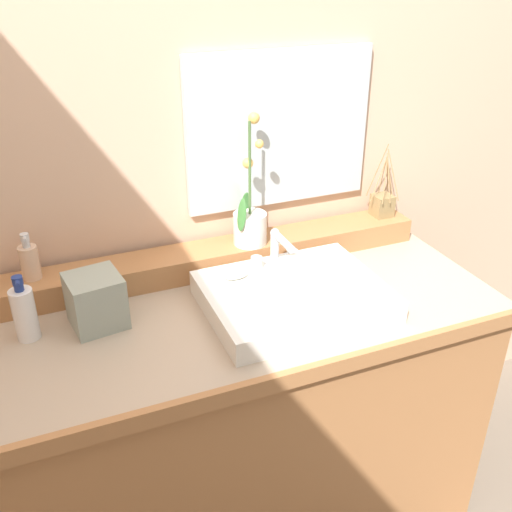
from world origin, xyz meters
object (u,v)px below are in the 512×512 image
at_px(soap_bar, 235,274).
at_px(reed_diffuser, 382,204).
at_px(soap_dispenser, 30,261).
at_px(tissue_box, 96,301).
at_px(lotion_bottle, 24,313).
at_px(potted_plant, 250,220).
at_px(sink_basin, 295,300).

distance_m(soap_bar, reed_diffuser, 0.62).
height_order(soap_bar, reed_diffuser, reed_diffuser).
bearing_deg(soap_dispenser, tissue_box, -51.19).
bearing_deg(lotion_bottle, potted_plant, 12.38).
xyz_separation_m(lotion_bottle, tissue_box, (0.17, -0.00, -0.00)).
bearing_deg(soap_bar, tissue_box, 176.98).
xyz_separation_m(reed_diffuser, tissue_box, (-0.96, -0.17, -0.05)).
bearing_deg(tissue_box, lotion_bottle, 178.44).
xyz_separation_m(sink_basin, soap_bar, (-0.13, 0.11, 0.05)).
relative_size(reed_diffuser, lotion_bottle, 1.40).
bearing_deg(tissue_box, reed_diffuser, 10.13).
bearing_deg(potted_plant, soap_dispenser, 177.64).
relative_size(sink_basin, reed_diffuser, 1.92).
xyz_separation_m(sink_basin, soap_dispenser, (-0.64, 0.30, 0.10)).
relative_size(soap_bar, potted_plant, 0.18).
distance_m(soap_bar, potted_plant, 0.21).
relative_size(soap_bar, tissue_box, 0.50).
distance_m(soap_bar, tissue_box, 0.37).
height_order(potted_plant, tissue_box, potted_plant).
bearing_deg(lotion_bottle, sink_basin, -11.44).
distance_m(soap_bar, lotion_bottle, 0.54).
height_order(soap_bar, lotion_bottle, lotion_bottle).
bearing_deg(reed_diffuser, potted_plant, -177.14).
relative_size(lotion_bottle, tissue_box, 1.26).
relative_size(potted_plant, lotion_bottle, 2.22).
bearing_deg(reed_diffuser, tissue_box, -169.87).
relative_size(sink_basin, tissue_box, 3.38).
height_order(soap_dispenser, tissue_box, soap_dispenser).
bearing_deg(lotion_bottle, soap_bar, -2.56).
bearing_deg(sink_basin, lotion_bottle, 168.56).
xyz_separation_m(potted_plant, reed_diffuser, (0.48, 0.02, -0.03)).
bearing_deg(potted_plant, tissue_box, -162.94).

